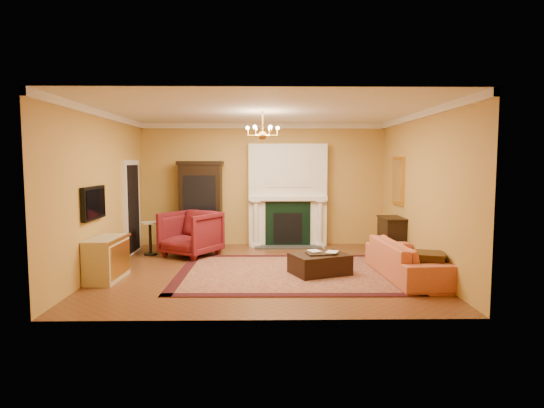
{
  "coord_description": "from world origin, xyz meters",
  "views": [
    {
      "loc": [
        0.03,
        -8.52,
        2.06
      ],
      "look_at": [
        0.18,
        0.3,
        1.24
      ],
      "focal_mm": 30.0,
      "sensor_mm": 36.0,
      "label": 1
    }
  ],
  "objects_px": {
    "china_cabinet": "(201,206)",
    "wingback_armchair": "(191,232)",
    "console_table": "(392,238)",
    "pedestal_table": "(150,236)",
    "coral_sofa": "(407,254)",
    "end_table": "(428,271)",
    "commode": "(107,259)",
    "leather_ottoman": "(320,264)"
  },
  "relations": [
    {
      "from": "leather_ottoman",
      "to": "coral_sofa",
      "type": "bearing_deg",
      "value": -31.61
    },
    {
      "from": "commode",
      "to": "end_table",
      "type": "xyz_separation_m",
      "value": [
        5.45,
        -0.56,
        -0.1
      ]
    },
    {
      "from": "pedestal_table",
      "to": "commode",
      "type": "height_order",
      "value": "commode"
    },
    {
      "from": "console_table",
      "to": "leather_ottoman",
      "type": "bearing_deg",
      "value": -141.67
    },
    {
      "from": "commode",
      "to": "leather_ottoman",
      "type": "relative_size",
      "value": 1.02
    },
    {
      "from": "coral_sofa",
      "to": "console_table",
      "type": "bearing_deg",
      "value": -10.34
    },
    {
      "from": "wingback_armchair",
      "to": "console_table",
      "type": "xyz_separation_m",
      "value": [
        4.37,
        -0.24,
        -0.12
      ]
    },
    {
      "from": "end_table",
      "to": "china_cabinet",
      "type": "bearing_deg",
      "value": 138.74
    },
    {
      "from": "pedestal_table",
      "to": "leather_ottoman",
      "type": "distance_m",
      "value": 4.01
    },
    {
      "from": "console_table",
      "to": "wingback_armchair",
      "type": "bearing_deg",
      "value": 175.04
    },
    {
      "from": "china_cabinet",
      "to": "wingback_armchair",
      "type": "bearing_deg",
      "value": -92.22
    },
    {
      "from": "wingback_armchair",
      "to": "commode",
      "type": "height_order",
      "value": "wingback_armchair"
    },
    {
      "from": "pedestal_table",
      "to": "coral_sofa",
      "type": "distance_m",
      "value": 5.5
    },
    {
      "from": "pedestal_table",
      "to": "commode",
      "type": "xyz_separation_m",
      "value": [
        -0.22,
        -2.16,
        -0.05
      ]
    },
    {
      "from": "coral_sofa",
      "to": "end_table",
      "type": "distance_m",
      "value": 0.65
    },
    {
      "from": "china_cabinet",
      "to": "pedestal_table",
      "type": "height_order",
      "value": "china_cabinet"
    },
    {
      "from": "coral_sofa",
      "to": "end_table",
      "type": "xyz_separation_m",
      "value": [
        0.15,
        -0.61,
        -0.16
      ]
    },
    {
      "from": "commode",
      "to": "console_table",
      "type": "height_order",
      "value": "console_table"
    },
    {
      "from": "pedestal_table",
      "to": "leather_ottoman",
      "type": "xyz_separation_m",
      "value": [
        3.55,
        -1.84,
        -0.23
      ]
    },
    {
      "from": "coral_sofa",
      "to": "wingback_armchair",
      "type": "bearing_deg",
      "value": 61.16
    },
    {
      "from": "wingback_armchair",
      "to": "coral_sofa",
      "type": "distance_m",
      "value": 4.6
    },
    {
      "from": "china_cabinet",
      "to": "end_table",
      "type": "distance_m",
      "value": 5.68
    },
    {
      "from": "wingback_armchair",
      "to": "leather_ottoman",
      "type": "relative_size",
      "value": 1.1
    },
    {
      "from": "console_table",
      "to": "pedestal_table",
      "type": "bearing_deg",
      "value": 174.11
    },
    {
      "from": "pedestal_table",
      "to": "console_table",
      "type": "bearing_deg",
      "value": -4.1
    },
    {
      "from": "end_table",
      "to": "wingback_armchair",
      "type": "bearing_deg",
      "value": 149.11
    },
    {
      "from": "china_cabinet",
      "to": "wingback_armchair",
      "type": "height_order",
      "value": "china_cabinet"
    },
    {
      "from": "commode",
      "to": "console_table",
      "type": "bearing_deg",
      "value": 20.05
    },
    {
      "from": "china_cabinet",
      "to": "pedestal_table",
      "type": "xyz_separation_m",
      "value": [
        -0.99,
        -1.0,
        -0.57
      ]
    },
    {
      "from": "commode",
      "to": "console_table",
      "type": "xyz_separation_m",
      "value": [
        5.51,
        1.78,
        0.05
      ]
    },
    {
      "from": "coral_sofa",
      "to": "end_table",
      "type": "bearing_deg",
      "value": -170.04
    },
    {
      "from": "china_cabinet",
      "to": "commode",
      "type": "relative_size",
      "value": 1.99
    },
    {
      "from": "china_cabinet",
      "to": "commode",
      "type": "xyz_separation_m",
      "value": [
        -1.21,
        -3.16,
        -0.62
      ]
    },
    {
      "from": "pedestal_table",
      "to": "coral_sofa",
      "type": "xyz_separation_m",
      "value": [
        5.08,
        -2.1,
        0.01
      ]
    },
    {
      "from": "leather_ottoman",
      "to": "commode",
      "type": "bearing_deg",
      "value": 162.8
    },
    {
      "from": "pedestal_table",
      "to": "commode",
      "type": "distance_m",
      "value": 2.17
    },
    {
      "from": "console_table",
      "to": "end_table",
      "type": "bearing_deg",
      "value": -93.26
    },
    {
      "from": "pedestal_table",
      "to": "end_table",
      "type": "bearing_deg",
      "value": -27.44
    },
    {
      "from": "pedestal_table",
      "to": "commode",
      "type": "bearing_deg",
      "value": -95.9
    },
    {
      "from": "pedestal_table",
      "to": "coral_sofa",
      "type": "bearing_deg",
      "value": -22.5
    },
    {
      "from": "end_table",
      "to": "console_table",
      "type": "distance_m",
      "value": 2.34
    },
    {
      "from": "china_cabinet",
      "to": "coral_sofa",
      "type": "relative_size",
      "value": 0.89
    }
  ]
}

